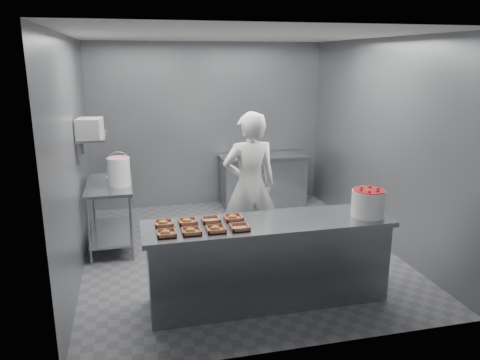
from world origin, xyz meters
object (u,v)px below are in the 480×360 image
tray_2 (216,229)px  glaze_bucket (119,171)px  strawberry_tub (368,202)px  tray_6 (211,220)px  tray_3 (240,227)px  prep_table (111,205)px  tray_4 (164,223)px  service_counter (268,261)px  appliance (90,128)px  tray_0 (166,233)px  tray_1 (191,231)px  tray_5 (187,221)px  back_counter (263,180)px  worker (250,186)px  tray_7 (233,218)px

tray_2 → glaze_bucket: glaze_bucket is taller
strawberry_tub → tray_6: bearing=172.3°
strawberry_tub → tray_3: bearing=-177.6°
prep_table → tray_4: (0.59, -1.81, 0.33)m
service_counter → appliance: 2.77m
tray_2 → tray_4: (-0.48, 0.28, 0.00)m
tray_3 → appliance: size_ratio=0.56×
tray_4 → tray_6: tray_4 is taller
tray_0 → tray_3: size_ratio=1.00×
tray_1 → tray_4: same height
tray_4 → tray_5: 0.24m
service_counter → tray_0: bearing=-172.4°
tray_6 → appliance: size_ratio=0.56×
prep_table → back_counter: bearing=27.0°
tray_2 → appliance: size_ratio=0.56×
tray_5 → tray_1: bearing=-90.0°
worker → strawberry_tub: 1.61m
service_counter → glaze_bucket: (-1.51, 1.82, 0.64)m
tray_0 → glaze_bucket: glaze_bucket is taller
tray_5 → tray_6: bearing=0.0°
tray_3 → tray_2: bearing=-180.0°
strawberry_tub → prep_table: bearing=143.3°
tray_3 → tray_4: tray_4 is taller
back_counter → worker: (-0.79, -2.05, 0.50)m
tray_7 → glaze_bucket: glaze_bucket is taller
prep_table → tray_2: 2.37m
tray_7 → glaze_bucket: (-1.17, 1.68, 0.17)m
service_counter → tray_1: tray_1 is taller
tray_5 → prep_table: bearing=114.6°
tray_0 → tray_7: (0.72, 0.28, 0.00)m
service_counter → tray_6: size_ratio=13.88×
tray_0 → tray_3: 0.72m
tray_0 → tray_4: same height
back_counter → tray_3: size_ratio=8.01×
service_counter → tray_2: tray_2 is taller
prep_table → tray_2: tray_2 is taller
tray_0 → tray_6: size_ratio=1.00×
tray_1 → worker: (0.94, 1.34, 0.03)m
prep_table → strawberry_tub: 3.43m
tray_0 → tray_6: tray_0 is taller
tray_0 → tray_4: size_ratio=1.00×
service_counter → tray_6: (-0.58, 0.14, 0.47)m
tray_5 → tray_7: same height
prep_table → tray_6: 2.13m
tray_6 → tray_0: bearing=-149.7°
prep_table → tray_6: size_ratio=6.40×
service_counter → back_counter: 3.37m
prep_table → strawberry_tub: bearing=-36.7°
tray_2 → glaze_bucket: (-0.93, 1.96, 0.17)m
tray_2 → glaze_bucket: 2.18m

